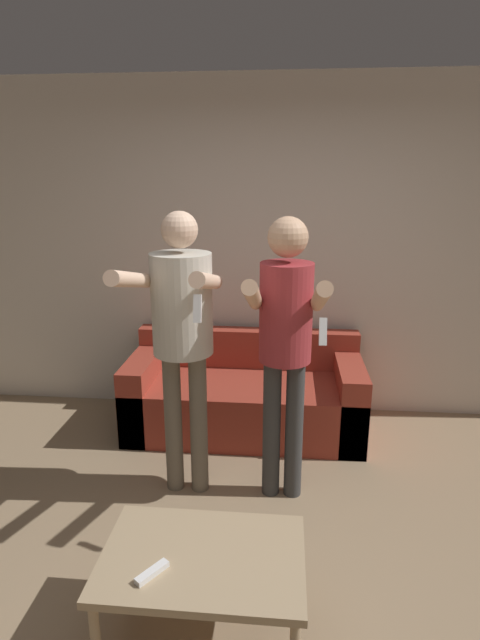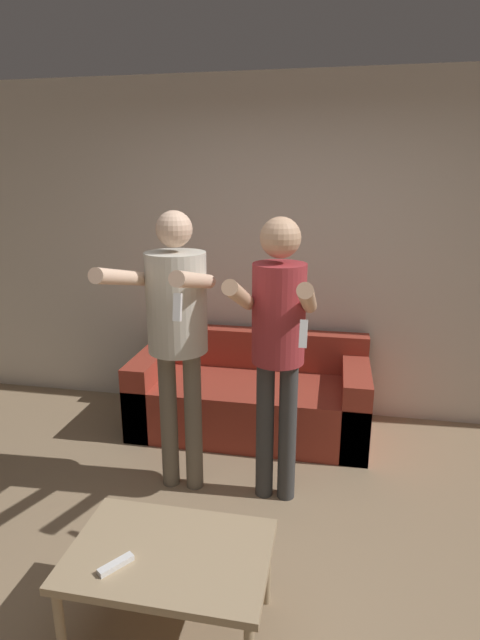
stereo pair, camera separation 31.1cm
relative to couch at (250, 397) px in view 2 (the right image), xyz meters
The scene contains 7 objects.
ground_plane 1.73m from the couch, 82.96° to the right, with size 14.00×14.00×0.00m, color #937A5B.
wall_back 1.19m from the couch, 64.36° to the left, with size 6.40×0.06×2.70m.
couch is the anchor object (origin of this frame).
person_standing_left 1.26m from the couch, 109.35° to the right, with size 0.48×0.80×1.77m.
person_standing_right 1.23m from the couch, 70.62° to the right, with size 0.43×0.71×1.74m.
coffee_table 1.92m from the couch, 90.57° to the right, with size 0.85×0.57×0.44m.
remote_on_table 2.06m from the couch, 95.58° to the right, with size 0.12×0.14×0.02m.
Camera 2 is at (0.39, -1.88, 1.96)m, focal length 28.00 mm.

